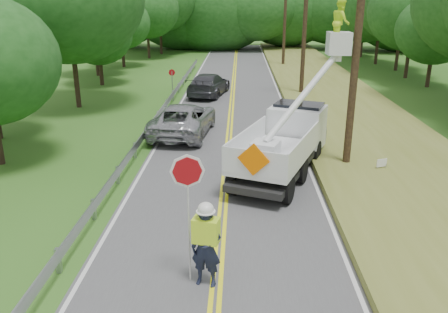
{
  "coord_description": "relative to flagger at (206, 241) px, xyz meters",
  "views": [
    {
      "loc": [
        0.52,
        -9.02,
        6.73
      ],
      "look_at": [
        0.0,
        6.0,
        1.5
      ],
      "focal_mm": 36.48,
      "sensor_mm": 36.0,
      "label": 1
    }
  ],
  "objects": [
    {
      "name": "bucket_truck",
      "position": [
        2.93,
        8.46,
        0.33
      ],
      "size": [
        4.79,
        7.18,
        6.71
      ],
      "color": "black",
      "rests_on": "road"
    },
    {
      "name": "stop_sign_permanent",
      "position": [
        -3.89,
        21.51,
        0.2
      ],
      "size": [
        0.44,
        0.17,
        2.17
      ],
      "color": "#94979B",
      "rests_on": "ground"
    },
    {
      "name": "flagger",
      "position": [
        0.0,
        0.0,
        0.0
      ],
      "size": [
        1.25,
        0.65,
        3.35
      ],
      "color": "#191E33",
      "rests_on": "road"
    },
    {
      "name": "guardrail",
      "position": [
        -3.77,
        14.3,
        -0.65
      ],
      "size": [
        0.18,
        48.0,
        0.77
      ],
      "color": "#94979B",
      "rests_on": "ground"
    },
    {
      "name": "treeline_left",
      "position": [
        -10.18,
        29.12,
        4.52
      ],
      "size": [
        10.67,
        56.24,
        11.11
      ],
      "color": "#332319",
      "rests_on": "ground"
    },
    {
      "name": "yard_sign",
      "position": [
        6.49,
        7.66,
        -0.72
      ],
      "size": [
        0.44,
        0.2,
        0.68
      ],
      "color": "white",
      "rests_on": "ground"
    },
    {
      "name": "ground",
      "position": [
        0.25,
        -0.61,
        -1.21
      ],
      "size": [
        140.0,
        140.0,
        0.0
      ],
      "primitive_type": "plane",
      "color": "#285A19",
      "rests_on": "ground"
    },
    {
      "name": "suv_silver",
      "position": [
        -2.12,
        13.12,
        -0.38
      ],
      "size": [
        3.28,
        6.09,
        1.62
      ],
      "primitive_type": "imported",
      "rotation": [
        0.0,
        0.0,
        3.04
      ],
      "color": "#ABACB2",
      "rests_on": "road"
    },
    {
      "name": "treeline_horizon",
      "position": [
        -0.33,
        55.64,
        4.29
      ],
      "size": [
        57.43,
        14.83,
        12.12
      ],
      "color": "#194916",
      "rests_on": "ground"
    },
    {
      "name": "tall_grass_verge",
      "position": [
        7.35,
        13.39,
        -1.06
      ],
      "size": [
        7.0,
        96.0,
        0.3
      ],
      "primitive_type": "cube",
      "color": "olive",
      "rests_on": "ground"
    },
    {
      "name": "utility_poles",
      "position": [
        5.25,
        16.41,
        4.06
      ],
      "size": [
        1.6,
        43.3,
        10.0
      ],
      "color": "black",
      "rests_on": "ground"
    },
    {
      "name": "road",
      "position": [
        0.25,
        13.39,
        -1.2
      ],
      "size": [
        7.2,
        96.0,
        0.03
      ],
      "color": "#4E4E50",
      "rests_on": "ground"
    },
    {
      "name": "suv_darkgrey",
      "position": [
        -1.48,
        23.31,
        -0.39
      ],
      "size": [
        3.23,
        5.79,
        1.59
      ],
      "primitive_type": "imported",
      "rotation": [
        0.0,
        0.0,
        2.95
      ],
      "color": "#3B3C43",
      "rests_on": "road"
    }
  ]
}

